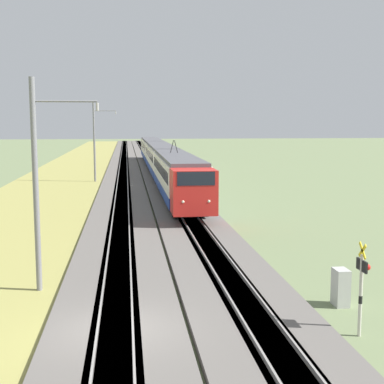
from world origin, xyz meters
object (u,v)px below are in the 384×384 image
at_px(catenary_mast_near, 37,184).
at_px(catenary_mast_mid, 95,141).
at_px(crossing_signal_far, 362,280).
at_px(passenger_train, 161,158).
at_px(equipment_cabinet, 341,287).

relative_size(catenary_mast_near, catenary_mast_mid, 0.95).
bearing_deg(catenary_mast_mid, crossing_signal_far, -166.67).
bearing_deg(crossing_signal_far, catenary_mast_near, 152.12).
distance_m(passenger_train, equipment_cabinet, 46.55).
relative_size(crossing_signal_far, catenary_mast_near, 0.36).
bearing_deg(catenary_mast_near, passenger_train, -9.81).
relative_size(catenary_mast_mid, equipment_cabinet, 6.44).
bearing_deg(crossing_signal_far, equipment_cabinet, 79.59).
distance_m(crossing_signal_far, catenary_mast_mid, 45.97).
bearing_deg(passenger_train, catenary_mast_mid, -59.18).
xyz_separation_m(crossing_signal_far, catenary_mast_mid, (44.65, 10.58, 2.74)).
distance_m(crossing_signal_far, catenary_mast_near, 12.23).
bearing_deg(passenger_train, equipment_cabinet, 4.39).
height_order(catenary_mast_mid, equipment_cabinet, catenary_mast_mid).
height_order(catenary_mast_near, catenary_mast_mid, catenary_mast_mid).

